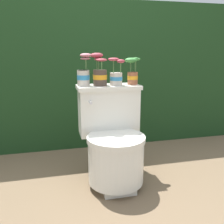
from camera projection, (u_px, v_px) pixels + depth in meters
name	position (u px, v px, depth m)	size (l,w,h in m)	color
ground_plane	(111.00, 188.00, 1.86)	(12.00, 12.00, 0.00)	brown
hedge_backdrop	(85.00, 73.00, 2.95)	(3.41, 1.05, 1.46)	#193819
toilet	(113.00, 140.00, 1.89)	(0.49, 0.57, 0.73)	silver
potted_plant_left	(84.00, 74.00, 1.88)	(0.12, 0.10, 0.24)	beige
potted_plant_midleft	(100.00, 73.00, 1.89)	(0.12, 0.13, 0.25)	#47382D
potted_plant_middle	(116.00, 76.00, 1.91)	(0.12, 0.10, 0.21)	beige
potted_plant_midright	(132.00, 70.00, 1.96)	(0.13, 0.10, 0.21)	#9E5638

